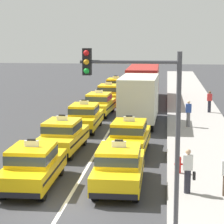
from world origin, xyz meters
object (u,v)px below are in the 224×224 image
at_px(taxi_right_nearest, 119,166).
at_px(pedestrian_mid_block, 209,102).
at_px(taxi_left_fourth, 99,103).
at_px(taxi_left_third, 84,116).
at_px(pedestrian_trailing, 188,114).
at_px(traffic_light_pole, 144,111).
at_px(taxi_left_second, 63,135).
at_px(taxi_right_second, 129,136).
at_px(taxi_left_nearest, 33,165).
at_px(taxi_left_sixth, 116,86).
at_px(taxi_left_fifth, 109,94).
at_px(box_truck_right_third, 140,98).
at_px(fire_hydrant, 179,164).
at_px(bus_right_fourth, 144,81).
at_px(pedestrian_by_storefront, 188,171).

distance_m(taxi_right_nearest, pedestrian_mid_block, 18.42).
bearing_deg(taxi_left_fourth, pedestrian_mid_block, 9.18).
bearing_deg(taxi_left_third, pedestrian_trailing, 10.24).
relative_size(pedestrian_trailing, traffic_light_pole, 0.30).
bearing_deg(taxi_left_third, pedestrian_mid_block, 39.77).
height_order(taxi_left_second, taxi_right_second, same).
distance_m(taxi_right_nearest, pedestrian_trailing, 12.40).
xyz_separation_m(taxi_left_nearest, taxi_left_sixth, (0.20, 28.26, 0.00)).
bearing_deg(taxi_left_fifth, pedestrian_mid_block, -29.01).
bearing_deg(taxi_left_nearest, pedestrian_mid_block, 64.99).
xyz_separation_m(box_truck_right_third, fire_hydrant, (2.33, -11.48, -1.23)).
xyz_separation_m(taxi_left_fourth, taxi_right_second, (3.12, -10.96, 0.00)).
height_order(taxi_left_fifth, bus_right_fourth, bus_right_fourth).
bearing_deg(taxi_left_third, taxi_left_fourth, 88.68).
relative_size(taxi_right_nearest, box_truck_right_third, 0.65).
bearing_deg(taxi_left_fifth, bus_right_fourth, 27.99).
bearing_deg(pedestrian_trailing, taxi_left_nearest, -118.23).
height_order(pedestrian_by_storefront, pedestrian_trailing, pedestrian_by_storefront).
relative_size(taxi_left_fourth, bus_right_fourth, 0.41).
distance_m(taxi_left_nearest, taxi_right_second, 6.63).
distance_m(pedestrian_by_storefront, pedestrian_trailing, 12.73).
bearing_deg(taxi_right_nearest, taxi_left_third, 106.91).
height_order(taxi_left_fifth, fire_hydrant, taxi_left_fifth).
relative_size(pedestrian_trailing, fire_hydrant, 2.29).
relative_size(taxi_left_fourth, pedestrian_by_storefront, 2.77).
relative_size(taxi_right_nearest, pedestrian_by_storefront, 2.74).
distance_m(taxi_left_fourth, pedestrian_trailing, 7.75).
distance_m(taxi_right_second, box_truck_right_third, 7.87).
relative_size(taxi_left_second, fire_hydrant, 6.34).
bearing_deg(fire_hydrant, taxi_right_nearest, -142.95).
bearing_deg(taxi_left_sixth, box_truck_right_third, -77.68).
bearing_deg(taxi_left_fourth, pedestrian_trailing, -34.78).
height_order(bus_right_fourth, pedestrian_trailing, bus_right_fourth).
xyz_separation_m(taxi_left_fifth, taxi_right_nearest, (3.18, -22.27, 0.00)).
bearing_deg(traffic_light_pole, taxi_right_nearest, 104.71).
xyz_separation_m(taxi_left_second, pedestrian_mid_block, (8.45, 12.45, 0.09)).
distance_m(bus_right_fourth, fire_hydrant, 22.25).
height_order(taxi_right_second, pedestrian_by_storefront, taxi_right_second).
xyz_separation_m(taxi_left_second, taxi_right_second, (3.39, 0.16, 0.00)).
distance_m(taxi_left_fourth, taxi_left_fifth, 5.87).
xyz_separation_m(fire_hydrant, traffic_light_pole, (-1.19, -6.22, 3.28)).
relative_size(taxi_left_nearest, fire_hydrant, 6.28).
bearing_deg(bus_right_fourth, taxi_left_fourth, -111.58).
height_order(taxi_right_nearest, pedestrian_mid_block, taxi_right_nearest).
bearing_deg(pedestrian_mid_block, bus_right_fourth, 130.49).
distance_m(taxi_left_nearest, taxi_left_sixth, 28.26).
distance_m(pedestrian_mid_block, pedestrian_trailing, 6.02).
bearing_deg(taxi_right_nearest, traffic_light_pole, -75.29).
xyz_separation_m(taxi_left_nearest, pedestrian_trailing, (6.59, 12.27, 0.12)).
xyz_separation_m(taxi_left_fifth, bus_right_fourth, (2.97, 1.58, 0.94)).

